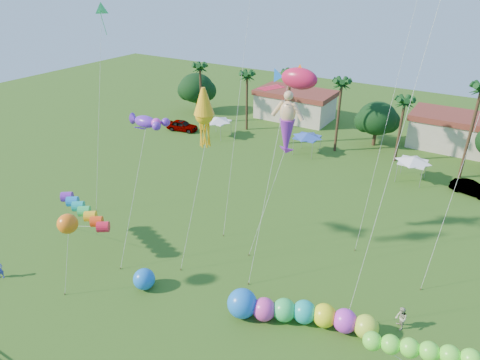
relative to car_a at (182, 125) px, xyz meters
The scene contains 17 objects.
ground 43.94m from the car_a, 53.21° to the right, with size 160.00×160.00×0.00m, color #285116.
tree_line 31.34m from the car_a, 16.43° to the left, with size 69.46×8.91×11.00m.
buildings_row 27.57m from the car_a, 32.54° to the left, with size 35.00×7.00×4.00m.
tent_row 20.43m from the car_a, ahead, with size 31.00×4.00×0.60m.
car_a is the anchor object (origin of this frame).
car_b 40.94m from the car_a, ahead, with size 1.52×4.37×1.44m, color #4C4C54.
spectator_b 45.82m from the car_a, 31.65° to the right, with size 0.89×0.69×1.83m, color #ADAC90.
caterpillar_inflatable 42.47m from the car_a, 40.29° to the right, with size 10.64×5.05×2.20m.
blue_ball 36.73m from the car_a, 55.95° to the right, with size 1.74×1.74×1.74m, color blue.
rainbow_tube 32.51m from the car_a, 65.23° to the right, with size 9.57×3.76×3.93m.
green_worm 48.32m from the car_a, 37.61° to the right, with size 9.29×3.11×3.94m.
orange_ball_kite 37.65m from the car_a, 63.65° to the right, with size 1.64×1.88×7.07m.
merman_kite 33.56m from the car_a, 34.10° to the right, with size 2.39×5.34×13.61m.
fish_kite 37.83m from the car_a, 35.42° to the right, with size 4.46×6.71×16.66m.
squid_kite 35.08m from the car_a, 47.06° to the right, with size 1.68×3.97×15.25m.
lobster_kite 32.54m from the car_a, 55.55° to the right, with size 4.07×6.20×12.62m.
delta_kite_green 28.83m from the car_a, 67.60° to the right, with size 1.26×4.45×20.29m.
Camera 1 is at (14.92, -14.04, 23.21)m, focal length 32.00 mm.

